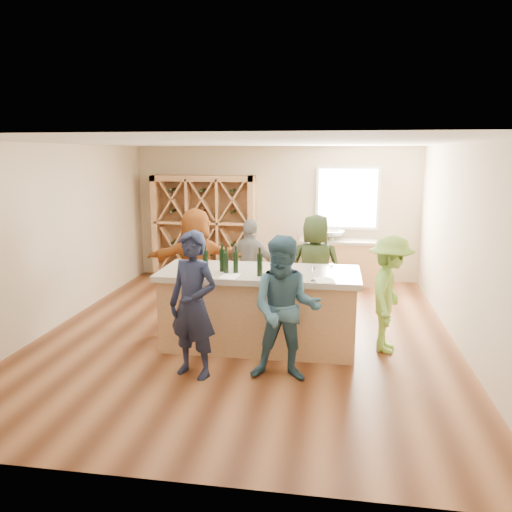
# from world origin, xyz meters

# --- Properties ---
(floor) EXTENTS (6.00, 7.00, 0.10)m
(floor) POSITION_xyz_m (0.00, 0.00, -0.05)
(floor) COLOR brown
(floor) RESTS_ON ground
(ceiling) EXTENTS (6.00, 7.00, 0.10)m
(ceiling) POSITION_xyz_m (0.00, 0.00, 2.85)
(ceiling) COLOR white
(ceiling) RESTS_ON ground
(wall_back) EXTENTS (6.00, 0.10, 2.80)m
(wall_back) POSITION_xyz_m (0.00, 3.55, 1.40)
(wall_back) COLOR #C8B391
(wall_back) RESTS_ON ground
(wall_front) EXTENTS (6.00, 0.10, 2.80)m
(wall_front) POSITION_xyz_m (0.00, -3.55, 1.40)
(wall_front) COLOR #C8B391
(wall_front) RESTS_ON ground
(wall_left) EXTENTS (0.10, 7.00, 2.80)m
(wall_left) POSITION_xyz_m (-3.05, 0.00, 1.40)
(wall_left) COLOR #C8B391
(wall_left) RESTS_ON ground
(wall_right) EXTENTS (0.10, 7.00, 2.80)m
(wall_right) POSITION_xyz_m (3.05, 0.00, 1.40)
(wall_right) COLOR #C8B391
(wall_right) RESTS_ON ground
(window_frame) EXTENTS (1.30, 0.06, 1.30)m
(window_frame) POSITION_xyz_m (1.50, 3.47, 1.75)
(window_frame) COLOR white
(window_frame) RESTS_ON wall_back
(window_pane) EXTENTS (1.18, 0.01, 1.18)m
(window_pane) POSITION_xyz_m (1.50, 3.44, 1.75)
(window_pane) COLOR white
(window_pane) RESTS_ON wall_back
(wine_rack) EXTENTS (2.20, 0.45, 2.20)m
(wine_rack) POSITION_xyz_m (-1.50, 3.27, 1.10)
(wine_rack) COLOR tan
(wine_rack) RESTS_ON floor
(back_counter_base) EXTENTS (1.60, 0.58, 0.86)m
(back_counter_base) POSITION_xyz_m (1.40, 3.20, 0.43)
(back_counter_base) COLOR tan
(back_counter_base) RESTS_ON floor
(back_counter_top) EXTENTS (1.70, 0.62, 0.06)m
(back_counter_top) POSITION_xyz_m (1.40, 3.20, 0.89)
(back_counter_top) COLOR #A89C89
(back_counter_top) RESTS_ON back_counter_base
(sink) EXTENTS (0.54, 0.54, 0.19)m
(sink) POSITION_xyz_m (1.20, 3.20, 1.01)
(sink) COLOR silver
(sink) RESTS_ON back_counter_top
(faucet) EXTENTS (0.02, 0.02, 0.30)m
(faucet) POSITION_xyz_m (1.20, 3.38, 1.07)
(faucet) COLOR silver
(faucet) RESTS_ON back_counter_top
(tasting_counter_base) EXTENTS (2.60, 1.00, 1.00)m
(tasting_counter_base) POSITION_xyz_m (0.25, -0.44, 0.50)
(tasting_counter_base) COLOR tan
(tasting_counter_base) RESTS_ON floor
(tasting_counter_top) EXTENTS (2.72, 1.12, 0.08)m
(tasting_counter_top) POSITION_xyz_m (0.25, -0.44, 1.04)
(tasting_counter_top) COLOR #A89C89
(tasting_counter_top) RESTS_ON tasting_counter_base
(wine_bottle_a) EXTENTS (0.10, 0.10, 0.32)m
(wine_bottle_a) POSITION_xyz_m (-0.62, -0.64, 1.24)
(wine_bottle_a) COLOR black
(wine_bottle_a) RESTS_ON tasting_counter_top
(wine_bottle_b) EXTENTS (0.08, 0.08, 0.30)m
(wine_bottle_b) POSITION_xyz_m (-0.45, -0.65, 1.23)
(wine_bottle_b) COLOR black
(wine_bottle_b) RESTS_ON tasting_counter_top
(wine_bottle_c) EXTENTS (0.09, 0.09, 0.31)m
(wine_bottle_c) POSITION_xyz_m (-0.25, -0.55, 1.23)
(wine_bottle_c) COLOR black
(wine_bottle_c) RESTS_ON tasting_counter_top
(wine_bottle_d) EXTENTS (0.09, 0.09, 0.28)m
(wine_bottle_d) POSITION_xyz_m (-0.17, -0.64, 1.22)
(wine_bottle_d) COLOR black
(wine_bottle_d) RESTS_ON tasting_counter_top
(wine_bottle_e) EXTENTS (0.08, 0.08, 0.29)m
(wine_bottle_e) POSITION_xyz_m (-0.05, -0.60, 1.22)
(wine_bottle_e) COLOR black
(wine_bottle_e) RESTS_ON tasting_counter_top
(wine_glass_b) EXTENTS (0.07, 0.07, 0.16)m
(wine_glass_b) POSITION_xyz_m (0.49, -0.85, 1.16)
(wine_glass_b) COLOR white
(wine_glass_b) RESTS_ON tasting_counter_top
(wine_glass_c) EXTENTS (0.07, 0.07, 0.16)m
(wine_glass_c) POSITION_xyz_m (0.99, -0.88, 1.16)
(wine_glass_c) COLOR white
(wine_glass_c) RESTS_ON tasting_counter_top
(wine_glass_d) EXTENTS (0.07, 0.07, 0.16)m
(wine_glass_d) POSITION_xyz_m (0.67, -0.55, 1.16)
(wine_glass_d) COLOR white
(wine_glass_d) RESTS_ON tasting_counter_top
(wine_glass_e) EXTENTS (0.09, 0.09, 0.18)m
(wine_glass_e) POSITION_xyz_m (1.21, -0.69, 1.17)
(wine_glass_e) COLOR white
(wine_glass_e) RESTS_ON tasting_counter_top
(tasting_menu_a) EXTENTS (0.26, 0.33, 0.00)m
(tasting_menu_a) POSITION_xyz_m (-0.09, -0.80, 1.08)
(tasting_menu_a) COLOR white
(tasting_menu_a) RESTS_ON tasting_counter_top
(tasting_menu_b) EXTENTS (0.30, 0.36, 0.00)m
(tasting_menu_b) POSITION_xyz_m (0.46, -0.88, 1.08)
(tasting_menu_b) COLOR white
(tasting_menu_b) RESTS_ON tasting_counter_top
(tasting_menu_c) EXTENTS (0.29, 0.36, 0.00)m
(tasting_menu_c) POSITION_xyz_m (1.14, -0.84, 1.08)
(tasting_menu_c) COLOR white
(tasting_menu_c) RESTS_ON tasting_counter_top
(person_near_left) EXTENTS (0.77, 0.66, 1.77)m
(person_near_left) POSITION_xyz_m (-0.39, -1.50, 0.89)
(person_near_left) COLOR #191E38
(person_near_left) RESTS_ON floor
(person_near_right) EXTENTS (0.85, 0.48, 1.74)m
(person_near_right) POSITION_xyz_m (0.71, -1.44, 0.87)
(person_near_right) COLOR #335972
(person_near_right) RESTS_ON floor
(person_server) EXTENTS (0.69, 1.11, 1.60)m
(person_server) POSITION_xyz_m (2.00, -0.34, 0.80)
(person_server) COLOR #8CC64C
(person_server) RESTS_ON floor
(person_far_mid) EXTENTS (1.06, 0.77, 1.63)m
(person_far_mid) POSITION_xyz_m (-0.07, 0.78, 0.81)
(person_far_mid) COLOR slate
(person_far_mid) RESTS_ON floor
(person_far_right) EXTENTS (0.87, 0.59, 1.73)m
(person_far_right) POSITION_xyz_m (0.96, 0.74, 0.86)
(person_far_right) COLOR #263319
(person_far_right) RESTS_ON floor
(person_far_left) EXTENTS (1.75, 0.92, 1.80)m
(person_far_left) POSITION_xyz_m (-1.00, 0.82, 0.90)
(person_far_left) COLOR #994C19
(person_far_left) RESTS_ON floor
(wine_bottle_f) EXTENTS (0.07, 0.07, 0.30)m
(wine_bottle_f) POSITION_xyz_m (0.30, -0.74, 1.23)
(wine_bottle_f) COLOR black
(wine_bottle_f) RESTS_ON tasting_counter_top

